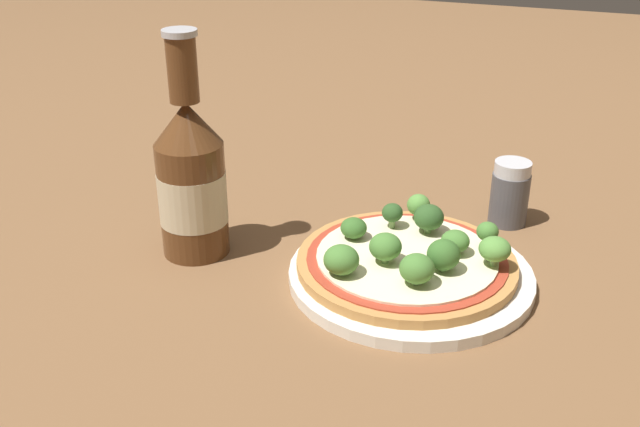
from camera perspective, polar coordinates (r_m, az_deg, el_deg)
The scene contains 16 objects.
ground_plane at distance 0.77m, azimuth 6.72°, elevation -4.52°, with size 3.00×3.00×0.00m, color brown.
plate at distance 0.75m, azimuth 6.90°, elevation -4.69°, with size 0.24×0.24×0.01m.
pizza at distance 0.75m, azimuth 6.76°, elevation -3.68°, with size 0.22×0.22×0.01m.
broccoli_floret_0 at distance 0.72m, azimuth 5.01°, elevation -2.54°, with size 0.03×0.03×0.03m.
broccoli_floret_1 at distance 0.79m, azimuth 5.53°, elevation 0.03°, with size 0.02×0.02×0.03m.
broccoli_floret_2 at distance 0.69m, azimuth 7.39°, elevation -4.20°, with size 0.03×0.03×0.03m.
broccoli_floret_3 at distance 0.75m, azimuth 10.26°, elevation -2.10°, with size 0.03×0.03×0.02m.
broccoli_floret_4 at distance 0.77m, azimuth 2.58°, elevation -1.11°, with size 0.03×0.03×0.02m.
broccoli_floret_5 at distance 0.70m, azimuth 1.64°, elevation -3.55°, with size 0.03×0.03×0.03m.
broccoli_floret_6 at distance 0.78m, azimuth 8.28°, elevation -0.30°, with size 0.03×0.03×0.03m.
broccoli_floret_7 at distance 0.72m, azimuth 9.39°, elevation -3.13°, with size 0.03×0.03×0.03m.
broccoli_floret_8 at distance 0.73m, azimuth 13.17°, elevation -2.69°, with size 0.03×0.03×0.03m.
broccoli_floret_9 at distance 0.81m, azimuth 7.51°, elevation 0.64°, with size 0.02×0.02×0.03m.
broccoli_floret_10 at distance 0.77m, azimuth 12.64°, elevation -1.39°, with size 0.02×0.02×0.03m.
beer_bottle at distance 0.78m, azimuth -9.78°, elevation 2.69°, with size 0.07×0.07×0.24m.
pepper_shaker at distance 0.87m, azimuth 14.26°, elevation 1.50°, with size 0.04×0.04×0.08m.
Camera 1 is at (-0.65, -0.15, 0.39)m, focal length 42.00 mm.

